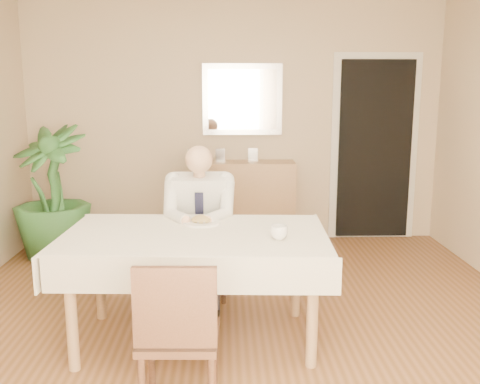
{
  "coord_description": "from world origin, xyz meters",
  "views": [
    {
      "loc": [
        -0.11,
        -3.38,
        1.69
      ],
      "look_at": [
        0.0,
        0.35,
        0.95
      ],
      "focal_mm": 40.0,
      "sensor_mm": 36.0,
      "label": 1
    }
  ],
  "objects_px": {
    "dining_table": "(195,245)",
    "coffee_mug": "(279,232)",
    "seated_man": "(199,219)",
    "sideboard": "(243,202)",
    "chair_near": "(178,331)",
    "potted_palm": "(52,193)",
    "chair_far": "(201,232)"
  },
  "relations": [
    {
      "from": "dining_table",
      "to": "coffee_mug",
      "type": "height_order",
      "value": "coffee_mug"
    },
    {
      "from": "seated_man",
      "to": "sideboard",
      "type": "height_order",
      "value": "seated_man"
    },
    {
      "from": "dining_table",
      "to": "chair_near",
      "type": "height_order",
      "value": "chair_near"
    },
    {
      "from": "dining_table",
      "to": "sideboard",
      "type": "distance_m",
      "value": 2.37
    },
    {
      "from": "coffee_mug",
      "to": "potted_palm",
      "type": "height_order",
      "value": "potted_palm"
    },
    {
      "from": "chair_near",
      "to": "potted_palm",
      "type": "distance_m",
      "value": 3.07
    },
    {
      "from": "sideboard",
      "to": "chair_far",
      "type": "bearing_deg",
      "value": -104.32
    },
    {
      "from": "coffee_mug",
      "to": "chair_near",
      "type": "bearing_deg",
      "value": -129.56
    },
    {
      "from": "seated_man",
      "to": "coffee_mug",
      "type": "xyz_separation_m",
      "value": [
        0.53,
        -0.76,
        0.11
      ]
    },
    {
      "from": "coffee_mug",
      "to": "potted_palm",
      "type": "xyz_separation_m",
      "value": [
        -2.04,
        2.0,
        -0.14
      ]
    },
    {
      "from": "sideboard",
      "to": "potted_palm",
      "type": "bearing_deg",
      "value": -164.51
    },
    {
      "from": "chair_near",
      "to": "sideboard",
      "type": "distance_m",
      "value": 3.22
    },
    {
      "from": "chair_far",
      "to": "seated_man",
      "type": "bearing_deg",
      "value": -89.75
    },
    {
      "from": "chair_near",
      "to": "sideboard",
      "type": "xyz_separation_m",
      "value": [
        0.44,
        3.19,
        -0.03
      ]
    },
    {
      "from": "coffee_mug",
      "to": "sideboard",
      "type": "xyz_separation_m",
      "value": [
        -0.14,
        2.5,
        -0.35
      ]
    },
    {
      "from": "seated_man",
      "to": "coffee_mug",
      "type": "relative_size",
      "value": 11.25
    },
    {
      "from": "chair_far",
      "to": "chair_near",
      "type": "height_order",
      "value": "chair_far"
    },
    {
      "from": "dining_table",
      "to": "seated_man",
      "type": "xyz_separation_m",
      "value": [
        0.0,
        0.59,
        0.02
      ]
    },
    {
      "from": "potted_palm",
      "to": "chair_near",
      "type": "bearing_deg",
      "value": -61.52
    },
    {
      "from": "chair_far",
      "to": "sideboard",
      "type": "bearing_deg",
      "value": 75.08
    },
    {
      "from": "seated_man",
      "to": "coffee_mug",
      "type": "distance_m",
      "value": 0.93
    },
    {
      "from": "seated_man",
      "to": "sideboard",
      "type": "bearing_deg",
      "value": 77.26
    },
    {
      "from": "seated_man",
      "to": "potted_palm",
      "type": "distance_m",
      "value": 1.95
    },
    {
      "from": "dining_table",
      "to": "sideboard",
      "type": "relative_size",
      "value": 1.58
    },
    {
      "from": "sideboard",
      "to": "potted_palm",
      "type": "height_order",
      "value": "potted_palm"
    },
    {
      "from": "chair_far",
      "to": "coffee_mug",
      "type": "distance_m",
      "value": 1.21
    },
    {
      "from": "potted_palm",
      "to": "sideboard",
      "type": "bearing_deg",
      "value": 14.64
    },
    {
      "from": "coffee_mug",
      "to": "dining_table",
      "type": "bearing_deg",
      "value": 162.52
    },
    {
      "from": "chair_near",
      "to": "potted_palm",
      "type": "xyz_separation_m",
      "value": [
        -1.46,
        2.7,
        0.18
      ]
    },
    {
      "from": "chair_far",
      "to": "chair_near",
      "type": "xyz_separation_m",
      "value": [
        -0.04,
        -1.75,
        -0.03
      ]
    },
    {
      "from": "chair_far",
      "to": "potted_palm",
      "type": "height_order",
      "value": "potted_palm"
    },
    {
      "from": "coffee_mug",
      "to": "chair_far",
      "type": "bearing_deg",
      "value": 116.9
    }
  ]
}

